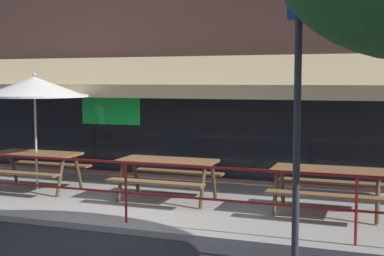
{
  "coord_description": "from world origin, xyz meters",
  "views": [
    {
      "loc": [
        3.77,
        -7.08,
        2.32
      ],
      "look_at": [
        0.63,
        1.6,
        1.5
      ],
      "focal_mm": 50.0,
      "sensor_mm": 36.0,
      "label": 1
    }
  ],
  "objects_px": {
    "picnic_table_right": "(327,178)",
    "street_sign_pole": "(298,81)",
    "patio_umbrella_left": "(35,88)",
    "picnic_table_left": "(35,160)",
    "picnic_table_centre": "(167,168)"
  },
  "relations": [
    {
      "from": "picnic_table_left",
      "to": "picnic_table_centre",
      "type": "relative_size",
      "value": 1.0
    },
    {
      "from": "street_sign_pole",
      "to": "patio_umbrella_left",
      "type": "bearing_deg",
      "value": 156.69
    },
    {
      "from": "picnic_table_right",
      "to": "patio_umbrella_left",
      "type": "distance_m",
      "value": 5.97
    },
    {
      "from": "picnic_table_left",
      "to": "picnic_table_right",
      "type": "distance_m",
      "value": 5.79
    },
    {
      "from": "picnic_table_centre",
      "to": "patio_umbrella_left",
      "type": "height_order",
      "value": "patio_umbrella_left"
    },
    {
      "from": "picnic_table_centre",
      "to": "picnic_table_right",
      "type": "bearing_deg",
      "value": -1.08
    },
    {
      "from": "picnic_table_right",
      "to": "patio_umbrella_left",
      "type": "bearing_deg",
      "value": 179.23
    },
    {
      "from": "picnic_table_centre",
      "to": "patio_umbrella_left",
      "type": "relative_size",
      "value": 0.76
    },
    {
      "from": "picnic_table_left",
      "to": "picnic_table_centre",
      "type": "bearing_deg",
      "value": 0.33
    },
    {
      "from": "picnic_table_left",
      "to": "street_sign_pole",
      "type": "xyz_separation_m",
      "value": [
        5.64,
        -2.39,
        1.61
      ]
    },
    {
      "from": "picnic_table_right",
      "to": "street_sign_pole",
      "type": "height_order",
      "value": "street_sign_pole"
    },
    {
      "from": "picnic_table_left",
      "to": "patio_umbrella_left",
      "type": "relative_size",
      "value": 0.76
    },
    {
      "from": "picnic_table_left",
      "to": "picnic_table_right",
      "type": "relative_size",
      "value": 1.0
    },
    {
      "from": "picnic_table_left",
      "to": "street_sign_pole",
      "type": "bearing_deg",
      "value": -22.97
    },
    {
      "from": "picnic_table_left",
      "to": "street_sign_pole",
      "type": "height_order",
      "value": "street_sign_pole"
    }
  ]
}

